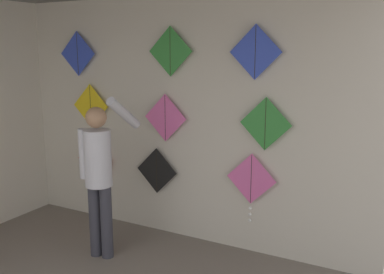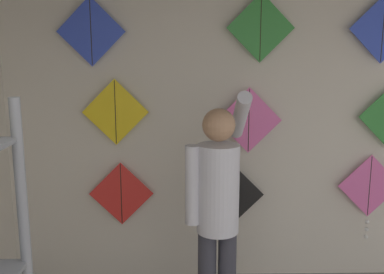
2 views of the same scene
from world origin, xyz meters
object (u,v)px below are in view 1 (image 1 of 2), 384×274
kite_2 (251,182)px  kite_8 (255,52)px  kite_6 (78,54)px  kite_7 (170,51)px  kite_5 (265,124)px  kite_4 (165,118)px  kite_3 (91,106)px  kite_0 (95,160)px  shopkeeper (99,169)px  kite_1 (157,171)px

kite_2 → kite_8: (0.01, 0.00, 1.36)m
kite_6 → kite_7: size_ratio=1.00×
kite_2 → kite_5: (0.14, 0.00, 0.64)m
kite_4 → kite_3: bearing=180.0°
kite_0 → kite_7: 1.81m
kite_3 → kite_6: size_ratio=1.00×
kite_8 → shopkeeper: bearing=-149.9°
shopkeeper → kite_5: bearing=19.4°
kite_0 → kite_7: kite_7 is taller
kite_1 → kite_8: bearing=0.0°
kite_4 → kite_7: kite_7 is taller
kite_2 → kite_6: size_ratio=1.38×
kite_3 → kite_8: bearing=0.0°
kite_0 → kite_3: (-0.03, 0.00, 0.71)m
kite_0 → kite_4: (1.09, 0.00, 0.64)m
shopkeeper → kite_3: kite_3 is taller
shopkeeper → kite_2: shopkeeper is taller
kite_2 → kite_8: bearing=10.4°
kite_0 → kite_8: 2.56m
kite_6 → kite_7: bearing=0.0°
shopkeeper → kite_8: 2.00m
shopkeeper → kite_4: shopkeeper is taller
kite_5 → kite_8: bearing=180.0°
kite_6 → kite_4: bearing=0.0°
kite_1 → kite_4: 0.66m
kite_2 → kite_7: kite_7 is taller
kite_7 → kite_5: bearing=0.0°
kite_4 → kite_7: (0.08, 0.00, 0.75)m
kite_4 → kite_8: 1.31m
kite_3 → kite_0: bearing=0.0°
kite_5 → kite_6: bearing=180.0°
shopkeeper → kite_7: size_ratio=3.14×
kite_4 → kite_5: 1.20m
kite_2 → kite_3: size_ratio=1.38×
kite_2 → shopkeeper: bearing=-149.8°
kite_2 → kite_7: bearing=179.9°
kite_0 → kite_2: 2.15m
shopkeeper → kite_7: kite_7 is taller
kite_0 → kite_1: bearing=0.0°
kite_0 → kite_7: (1.16, 0.00, 1.39)m
kite_6 → kite_8: (2.36, 0.00, 0.02)m
shopkeeper → kite_5: 1.79m
kite_5 → kite_1: bearing=180.0°
kite_3 → kite_5: bearing=0.0°
kite_0 → kite_2: kite_2 is taller
kite_4 → kite_1: bearing=180.0°
shopkeeper → kite_8: bearing=21.6°
kite_3 → kite_8: size_ratio=1.00×
kite_0 → kite_8: bearing=0.0°
kite_5 → shopkeeper: bearing=-152.1°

